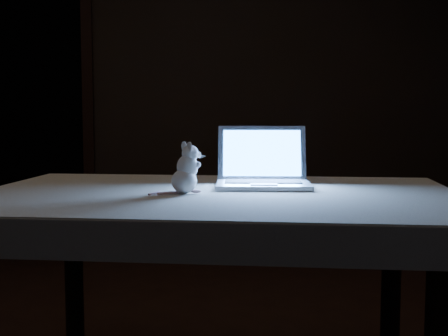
{
  "coord_description": "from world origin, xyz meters",
  "views": [
    {
      "loc": [
        0.09,
        -2.14,
        1.0
      ],
      "look_at": [
        0.23,
        -0.23,
        0.83
      ],
      "focal_mm": 48.0,
      "sensor_mm": 36.0,
      "label": 1
    }
  ],
  "objects": [
    {
      "name": "tablecloth",
      "position": [
        0.13,
        -0.24,
        0.71
      ],
      "size": [
        1.74,
        1.42,
        0.1
      ],
      "primitive_type": null,
      "rotation": [
        0.0,
        0.0,
        -0.32
      ],
      "color": "beige",
      "rests_on": "table"
    },
    {
      "name": "back_wall",
      "position": [
        0.0,
        2.5,
        1.3
      ],
      "size": [
        4.5,
        0.04,
        2.6
      ],
      "primitive_type": "cube",
      "color": "black",
      "rests_on": "ground"
    },
    {
      "name": "table",
      "position": [
        0.2,
        -0.28,
        0.37
      ],
      "size": [
        1.54,
        1.14,
        0.75
      ],
      "primitive_type": null,
      "rotation": [
        0.0,
        0.0,
        -0.18
      ],
      "color": "black",
      "rests_on": "floor"
    },
    {
      "name": "plush_mouse",
      "position": [
        0.1,
        -0.31,
        0.84
      ],
      "size": [
        0.15,
        0.15,
        0.16
      ],
      "primitive_type": null,
      "rotation": [
        0.0,
        0.0,
        -0.32
      ],
      "color": "white",
      "rests_on": "tablecloth"
    },
    {
      "name": "laptop",
      "position": [
        0.36,
        -0.18,
        0.86
      ],
      "size": [
        0.34,
        0.3,
        0.21
      ],
      "primitive_type": null,
      "rotation": [
        0.0,
        0.0,
        -0.1
      ],
      "color": "#A7A7AC",
      "rests_on": "tablecloth"
    },
    {
      "name": "doorway",
      "position": [
        -1.1,
        2.5,
        1.06
      ],
      "size": [
        1.06,
        0.36,
        2.13
      ],
      "primitive_type": null,
      "color": "black",
      "rests_on": "back_wall"
    }
  ]
}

